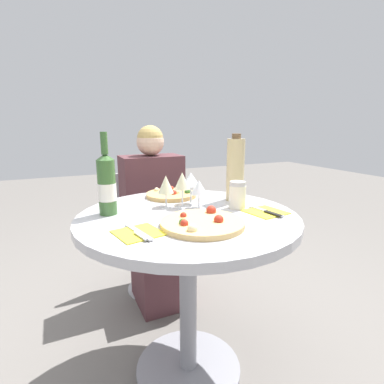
% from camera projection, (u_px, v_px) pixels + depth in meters
% --- Properties ---
extents(ground_plane, '(12.00, 12.00, 0.00)m').
position_uv_depth(ground_plane, '(188.00, 369.00, 1.43)').
color(ground_plane, slate).
rests_on(ground_plane, ground).
extents(dining_table, '(0.92, 0.92, 0.78)m').
position_uv_depth(dining_table, '(188.00, 250.00, 1.30)').
color(dining_table, gray).
rests_on(dining_table, ground_plane).
extents(chair_behind_diner, '(0.42, 0.42, 0.81)m').
position_uv_depth(chair_behind_diner, '(151.00, 233.00, 2.11)').
color(chair_behind_diner, '#ADADB2').
rests_on(chair_behind_diner, ground_plane).
extents(seated_diner, '(0.39, 0.46, 1.14)m').
position_uv_depth(seated_diner, '(156.00, 225.00, 1.96)').
color(seated_diner, '#512D33').
rests_on(seated_diner, ground_plane).
extents(pizza_large, '(0.31, 0.31, 0.05)m').
position_uv_depth(pizza_large, '(202.00, 223.00, 1.11)').
color(pizza_large, '#DBB26B').
rests_on(pizza_large, dining_table).
extents(pizza_small_far, '(0.26, 0.26, 0.04)m').
position_uv_depth(pizza_small_far, '(172.00, 194.00, 1.55)').
color(pizza_small_far, tan).
rests_on(pizza_small_far, dining_table).
extents(wine_bottle, '(0.07, 0.07, 0.34)m').
position_uv_depth(wine_bottle, '(107.00, 185.00, 1.23)').
color(wine_bottle, '#38602D').
rests_on(wine_bottle, dining_table).
extents(tall_carafe, '(0.09, 0.09, 0.32)m').
position_uv_depth(tall_carafe, '(235.00, 169.00, 1.45)').
color(tall_carafe, tan).
rests_on(tall_carafe, dining_table).
extents(sugar_shaker, '(0.08, 0.08, 0.12)m').
position_uv_depth(sugar_shaker, '(237.00, 195.00, 1.33)').
color(sugar_shaker, silver).
rests_on(sugar_shaker, dining_table).
extents(wine_glass_center, '(0.07, 0.07, 0.16)m').
position_uv_depth(wine_glass_center, '(182.00, 182.00, 1.33)').
color(wine_glass_center, silver).
rests_on(wine_glass_center, dining_table).
extents(wine_glass_back_right, '(0.08, 0.08, 0.15)m').
position_uv_depth(wine_glass_back_right, '(191.00, 180.00, 1.39)').
color(wine_glass_back_right, silver).
rests_on(wine_glass_back_right, dining_table).
extents(wine_glass_front_right, '(0.08, 0.08, 0.13)m').
position_uv_depth(wine_glass_front_right, '(199.00, 188.00, 1.32)').
color(wine_glass_front_right, silver).
rests_on(wine_glass_front_right, dining_table).
extents(wine_glass_back_left, '(0.07, 0.07, 0.14)m').
position_uv_depth(wine_glass_back_left, '(166.00, 185.00, 1.35)').
color(wine_glass_back_left, silver).
rests_on(wine_glass_back_left, dining_table).
extents(place_setting_left, '(0.18, 0.19, 0.01)m').
position_uv_depth(place_setting_left, '(139.00, 233.00, 1.03)').
color(place_setting_left, yellow).
rests_on(place_setting_left, dining_table).
extents(place_setting_right, '(0.17, 0.19, 0.01)m').
position_uv_depth(place_setting_right, '(266.00, 212.00, 1.27)').
color(place_setting_right, yellow).
rests_on(place_setting_right, dining_table).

